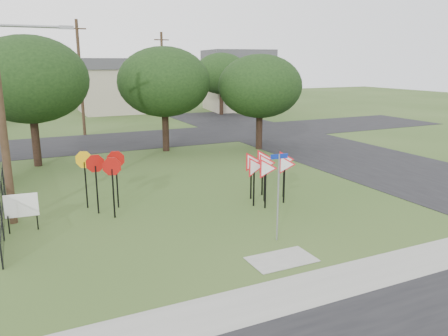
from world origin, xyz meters
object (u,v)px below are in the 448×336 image
(yield_sign_cluster, at_px, (267,165))
(info_board, at_px, (21,207))
(stop_sign_cluster, at_px, (102,168))
(street_name_sign, at_px, (278,191))

(yield_sign_cluster, bearing_deg, info_board, 176.01)
(stop_sign_cluster, bearing_deg, yield_sign_cluster, -13.91)
(street_name_sign, relative_size, info_board, 2.14)
(stop_sign_cluster, bearing_deg, street_name_sign, -48.98)
(street_name_sign, bearing_deg, yield_sign_cluster, 64.20)
(info_board, bearing_deg, yield_sign_cluster, -3.99)
(street_name_sign, distance_m, info_board, 8.88)
(info_board, bearing_deg, stop_sign_cluster, 17.76)
(street_name_sign, bearing_deg, stop_sign_cluster, 131.02)
(stop_sign_cluster, distance_m, info_board, 3.23)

